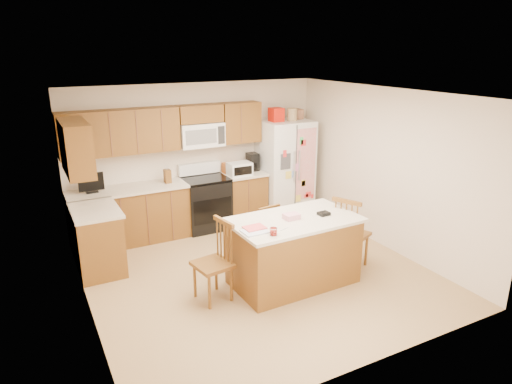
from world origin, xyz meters
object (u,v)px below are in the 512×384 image
stove (206,202)px  refrigerator (285,168)px  windsor_chair_left (214,263)px  windsor_chair_right (350,234)px  windsor_chair_back (264,234)px  island (293,251)px

stove → refrigerator: 1.63m
windsor_chair_left → windsor_chair_right: windsor_chair_right is taller
windsor_chair_left → windsor_chair_back: bearing=32.1°
windsor_chair_back → windsor_chair_right: windsor_chair_right is taller
stove → refrigerator: refrigerator is taller
stove → windsor_chair_right: (1.27, -2.36, 0.03)m
windsor_chair_left → refrigerator: bearing=43.2°
island → windsor_chair_left: 1.11m
windsor_chair_left → island: bearing=-5.4°
island → windsor_chair_right: (0.96, 0.02, 0.04)m
refrigerator → island: (-1.26, -2.32, -0.45)m
refrigerator → island: size_ratio=1.19×
windsor_chair_left → windsor_chair_back: size_ratio=1.16×
island → windsor_chair_left: size_ratio=1.66×
stove → windsor_chair_left: size_ratio=1.09×
island → windsor_chair_back: size_ratio=1.91×
stove → windsor_chair_left: bearing=-109.1°
island → windsor_chair_back: (-0.03, 0.78, -0.04)m
refrigerator → windsor_chair_right: (-0.30, -2.30, -0.41)m
refrigerator → windsor_chair_left: refrigerator is taller
windsor_chair_left → windsor_chair_right: size_ratio=0.97×
refrigerator → windsor_chair_left: 3.27m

